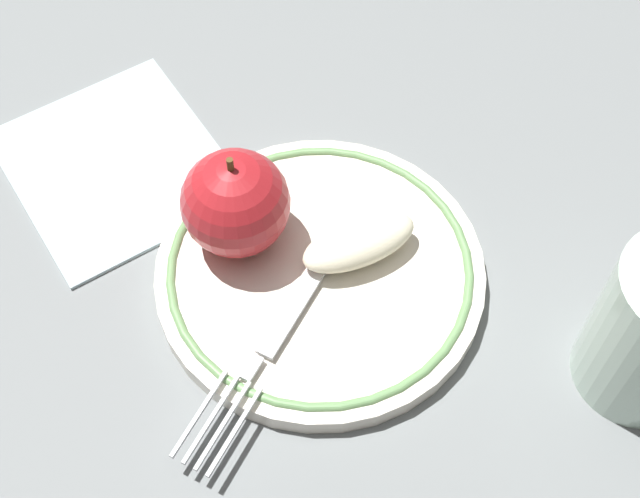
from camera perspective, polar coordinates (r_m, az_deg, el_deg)
ground_plane at (r=0.59m, az=-1.48°, el=-1.56°), size 2.00×2.00×0.00m
plate at (r=0.58m, az=0.00°, el=-1.52°), size 0.22×0.22×0.02m
apple_red_whole at (r=0.56m, az=-5.43°, el=2.95°), size 0.07×0.07×0.08m
apple_slice_front at (r=0.57m, az=2.46°, el=0.71°), size 0.06×0.08×0.02m
fork at (r=0.55m, az=-3.25°, el=-5.73°), size 0.15×0.12×0.00m
napkin_folded at (r=0.66m, az=-12.97°, el=5.37°), size 0.20×0.19×0.01m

